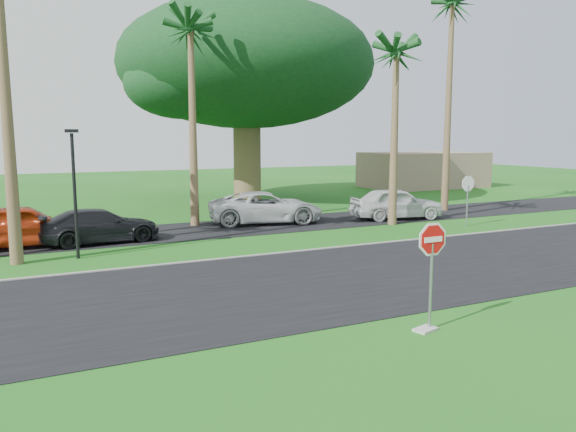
% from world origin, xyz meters
% --- Properties ---
extents(ground, '(120.00, 120.00, 0.00)m').
position_xyz_m(ground, '(0.00, 0.00, 0.00)').
color(ground, '#165615').
rests_on(ground, ground).
extents(road, '(120.00, 8.00, 0.02)m').
position_xyz_m(road, '(0.00, 2.00, 0.01)').
color(road, black).
rests_on(road, ground).
extents(parking_strip, '(120.00, 5.00, 0.02)m').
position_xyz_m(parking_strip, '(0.00, 12.50, 0.01)').
color(parking_strip, black).
rests_on(parking_strip, ground).
extents(curb, '(120.00, 0.12, 0.06)m').
position_xyz_m(curb, '(0.00, 6.05, 0.03)').
color(curb, gray).
rests_on(curb, ground).
extents(stop_sign_near, '(1.05, 0.07, 2.62)m').
position_xyz_m(stop_sign_near, '(0.50, -3.00, 1.77)').
color(stop_sign_near, gray).
rests_on(stop_sign_near, ground).
extents(stop_sign_far, '(1.05, 0.07, 2.62)m').
position_xyz_m(stop_sign_far, '(12.00, 8.00, 1.77)').
color(stop_sign_far, gray).
rests_on(stop_sign_far, ground).
extents(palm_center, '(5.00, 5.00, 10.50)m').
position_xyz_m(palm_center, '(0.00, 14.00, 9.16)').
color(palm_center, brown).
rests_on(palm_center, ground).
extents(palm_right_near, '(5.00, 5.00, 9.50)m').
position_xyz_m(palm_right_near, '(9.00, 10.00, 8.19)').
color(palm_right_near, brown).
rests_on(palm_right_near, ground).
extents(palm_right_far, '(5.00, 5.00, 13.00)m').
position_xyz_m(palm_right_far, '(15.00, 13.00, 11.58)').
color(palm_right_far, brown).
rests_on(palm_right_far, ground).
extents(canopy_tree, '(16.50, 16.50, 13.12)m').
position_xyz_m(canopy_tree, '(6.00, 22.00, 8.95)').
color(canopy_tree, brown).
rests_on(canopy_tree, ground).
extents(streetlight_right, '(0.45, 0.25, 4.64)m').
position_xyz_m(streetlight_right, '(-6.00, 8.50, 2.65)').
color(streetlight_right, black).
rests_on(streetlight_right, ground).
extents(building_far, '(10.00, 6.00, 3.00)m').
position_xyz_m(building_far, '(24.00, 26.00, 1.50)').
color(building_far, gray).
rests_on(building_far, ground).
extents(car_red, '(5.07, 2.13, 1.71)m').
position_xyz_m(car_red, '(-7.74, 11.67, 0.86)').
color(car_red, '#A52B0D').
rests_on(car_red, ground).
extents(car_dark, '(5.02, 2.40, 1.41)m').
position_xyz_m(car_dark, '(-4.86, 11.26, 0.71)').
color(car_dark, black).
rests_on(car_dark, ground).
extents(car_minivan, '(6.18, 3.79, 1.60)m').
position_xyz_m(car_minivan, '(3.45, 13.12, 0.80)').
color(car_minivan, silver).
rests_on(car_minivan, ground).
extents(car_pickup, '(5.19, 2.92, 1.67)m').
position_xyz_m(car_pickup, '(10.30, 11.42, 0.83)').
color(car_pickup, silver).
rests_on(car_pickup, ground).
extents(utility_slab, '(0.62, 0.48, 0.06)m').
position_xyz_m(utility_slab, '(0.35, -3.05, 0.03)').
color(utility_slab, '#A09F98').
rests_on(utility_slab, ground).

